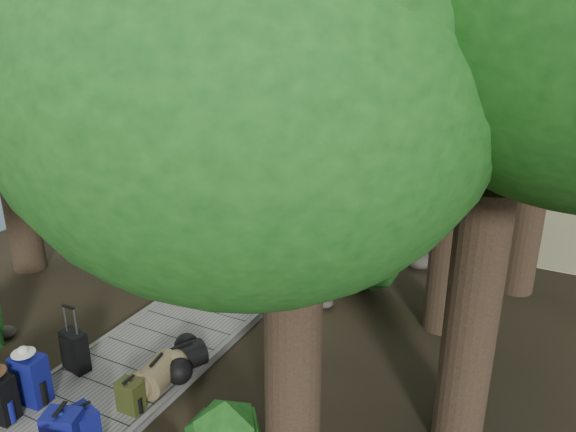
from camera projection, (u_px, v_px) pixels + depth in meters
The scene contains 40 objects.
ground at pixel (205, 315), 10.46m from camera, with size 120.00×120.00×0.00m, color #2E2517.
sand_beach at pixel (423, 141), 23.78m from camera, with size 40.00×22.00×0.02m, color tan.
water_bay at pixel (55, 77), 44.91m from camera, with size 50.00×60.00×0.02m, color #2B4A59.
distant_hill at pixel (161, 53), 67.48m from camera, with size 32.00×16.00×12.00m, color black.
boardwalk at pixel (233, 290), 11.27m from camera, with size 2.00×12.00×0.12m, color gray.
backpack_left_c at pixel (31, 377), 7.88m from camera, with size 0.44×0.32×0.82m, color #0E0875, non-canonical shape.
backpack_right_c at pixel (84, 427), 7.05m from camera, with size 0.39×0.27×0.66m, color #0E0875, non-canonical shape.
backpack_right_d at pixel (130, 394), 7.76m from camera, with size 0.34×0.24×0.51m, color #3A3A16, non-canonical shape.
duffel_right_khaki at pixel (158, 374), 8.24m from camera, with size 0.45×0.68×0.45m, color brown, non-canonical shape.
duffel_right_black at pixel (183, 358), 8.63m from camera, with size 0.42×0.67×0.42m, color black, non-canonical shape.
suitcase_on_boardwalk at pixel (75, 351), 8.61m from camera, with size 0.42×0.23×0.66m, color black, non-canonical shape.
lone_suitcase_on_sand at pixel (365, 184), 16.88m from camera, with size 0.44×0.25×0.69m, color black, non-canonical shape.
hat_white at pixel (23, 350), 7.68m from camera, with size 0.32×0.32×0.11m, color silver, non-canonical shape.
kayak at pixel (299, 163), 19.84m from camera, with size 0.77×3.50×0.35m, color #A22C0D.
sun_lounger at pixel (470, 179), 17.53m from camera, with size 0.59×1.82×0.59m, color silver, non-canonical shape.
tree_right_a at pixel (294, 120), 5.10m from camera, with size 5.34×5.34×8.89m, color black, non-canonical shape.
tree_right_b at pixel (502, 87), 5.85m from camera, with size 5.17×5.17×9.23m, color black, non-canonical shape.
tree_right_c at pixel (467, 76), 8.53m from camera, with size 5.10×5.10×8.82m, color black, non-canonical shape.
tree_right_d at pixel (554, 40), 9.70m from camera, with size 5.30×5.30×9.71m, color black, non-canonical shape.
tree_right_e at pixel (504, 57), 13.43m from camera, with size 4.73×4.73×8.51m, color black, non-canonical shape.
tree_left_c at pixel (148, 89), 12.97m from camera, with size 4.15×4.15×7.21m, color black, non-canonical shape.
tree_back_a at pixel (381, 39), 21.65m from camera, with size 4.82×4.82×8.34m, color black, non-canonical shape.
tree_back_b at pixel (465, 13), 20.82m from camera, with size 5.76×5.76×10.29m, color black, non-canonical shape.
tree_back_c at pixel (572, 40), 20.09m from camera, with size 4.72×4.72×8.49m, color black, non-canonical shape.
tree_back_d at pixel (306, 30), 23.69m from camera, with size 5.32×5.32×8.86m, color black, non-canonical shape.
palm_right_a at pixel (442, 77), 12.31m from camera, with size 4.62×4.62×7.87m, color #184513, non-canonical shape.
palm_right_b at pixel (555, 40), 16.11m from camera, with size 4.63×4.63×8.94m, color #184513, non-canonical shape.
palm_right_c at pixel (469, 68), 18.34m from camera, with size 4.39×4.39×6.98m, color #184513, non-canonical shape.
palm_left_a at pixel (197, 59), 16.66m from camera, with size 4.94×4.94×7.85m, color #184513, non-canonical shape.
rock_left_b at pixel (6, 332), 9.75m from camera, with size 0.34×0.31×0.19m, color #4C473F, non-canonical shape.
rock_left_c at pixel (150, 283), 11.37m from camera, with size 0.48×0.43×0.26m, color #4C473F, non-canonical shape.
rock_left_d at pixel (212, 238), 13.73m from camera, with size 0.29×0.27×0.16m, color #4C473F, non-canonical shape.
rock_right_b at pixel (280, 371), 8.65m from camera, with size 0.48×0.44×0.27m, color #4C473F, non-canonical shape.
rock_right_c at pixel (324, 302), 10.71m from camera, with size 0.36×0.33×0.20m, color #4C473F, non-canonical shape.
rock_right_d at pixel (419, 260), 12.30m from camera, with size 0.64×0.58×0.35m, color #4C473F, non-canonical shape.
shrub_left_b at pixel (169, 250), 12.18m from camera, with size 0.96×0.96×0.86m, color #164815, non-canonical shape.
shrub_left_c at pixel (211, 194), 15.54m from camera, with size 1.11×1.11×0.99m, color #164815, non-canonical shape.
shrub_right_a at pixel (232, 431), 7.03m from camera, with size 0.92×0.92×0.83m, color #164815, non-canonical shape.
shrub_right_b at pixel (368, 263), 11.12m from camera, with size 1.40×1.40×1.26m, color #164815, non-canonical shape.
shrub_right_c at pixel (396, 225), 13.79m from camera, with size 0.78×0.78×0.70m, color #164815, non-canonical shape.
Camera 1 is at (5.54, -7.42, 5.43)m, focal length 35.00 mm.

